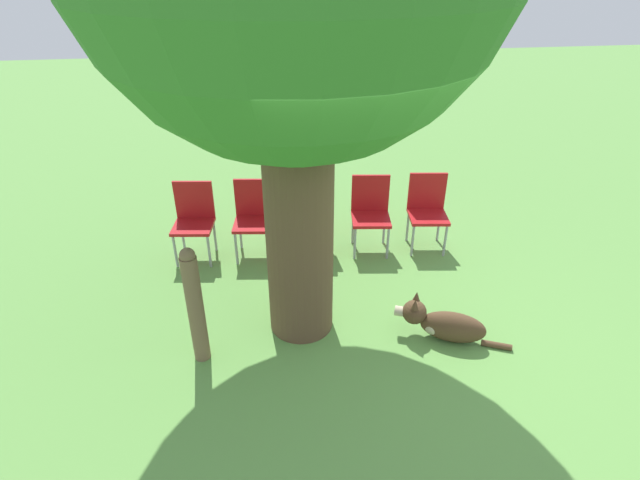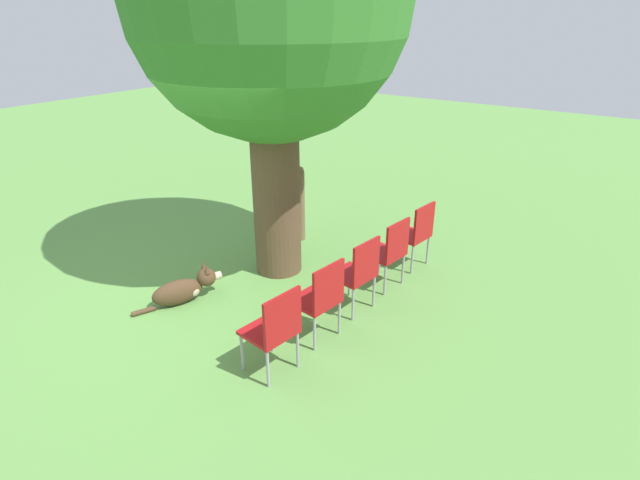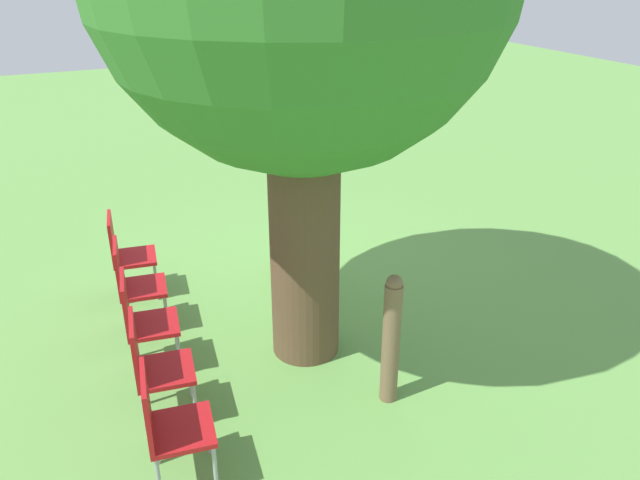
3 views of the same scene
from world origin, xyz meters
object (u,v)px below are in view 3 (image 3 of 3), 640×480
(red_chair_1, at_px, (133,281))
(red_chair_4, at_px, (167,422))
(red_chair_3, at_px, (153,363))
(red_chair_2, at_px, (141,318))
(dog, at_px, (293,265))
(red_chair_0, at_px, (125,251))
(fence_post, at_px, (391,339))

(red_chair_1, bearing_deg, red_chair_4, -85.29)
(red_chair_3, bearing_deg, red_chair_2, 94.71)
(red_chair_3, height_order, red_chair_4, same)
(dog, bearing_deg, red_chair_3, -23.38)
(dog, height_order, red_chair_0, red_chair_0)
(red_chair_1, height_order, red_chair_4, same)
(red_chair_0, bearing_deg, red_chair_3, -85.29)
(fence_post, height_order, red_chair_4, fence_post)
(red_chair_1, height_order, red_chair_2, same)
(red_chair_3, bearing_deg, red_chair_0, 94.71)
(red_chair_0, height_order, red_chair_3, same)
(red_chair_2, distance_m, red_chair_3, 0.68)
(red_chair_0, distance_m, red_chair_4, 2.71)
(red_chair_2, bearing_deg, red_chair_1, 94.71)
(red_chair_0, bearing_deg, dog, -5.02)
(fence_post, bearing_deg, red_chair_3, -16.95)
(red_chair_0, bearing_deg, red_chair_2, -85.29)
(red_chair_1, bearing_deg, red_chair_0, 94.71)
(dog, relative_size, red_chair_3, 1.13)
(red_chair_1, distance_m, red_chair_3, 1.36)
(red_chair_0, bearing_deg, red_chair_1, -85.29)
(dog, distance_m, red_chair_2, 2.03)
(fence_post, relative_size, red_chair_2, 1.26)
(red_chair_1, xyz_separation_m, red_chair_4, (0.11, 2.03, 0.00))
(red_chair_3, bearing_deg, dog, 50.56)
(red_chair_0, relative_size, red_chair_1, 1.00)
(fence_post, distance_m, red_chair_3, 1.81)
(fence_post, xyz_separation_m, red_chair_3, (1.73, -0.53, -0.06))
(red_chair_0, xyz_separation_m, red_chair_1, (0.04, 0.68, 0.00))
(dog, xyz_separation_m, red_chair_1, (1.71, 0.30, 0.34))
(red_chair_4, bearing_deg, red_chair_0, 94.71)
(fence_post, xyz_separation_m, red_chair_2, (1.69, -1.20, -0.06))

